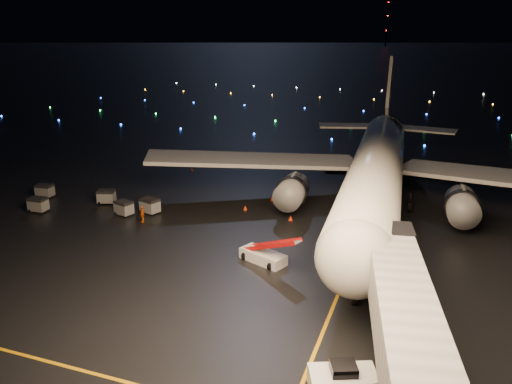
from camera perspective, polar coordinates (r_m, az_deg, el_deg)
ground at (r=331.26m, az=17.17°, el=13.66°), size 2000.00×2000.00×0.00m
lane_centre at (r=49.51m, az=11.71°, el=-5.65°), size 0.25×80.00×0.02m
lane_cross at (r=35.99m, az=-24.78°, el=-16.63°), size 60.00×0.25×0.02m
airliner at (r=59.23m, az=13.98°, el=6.13°), size 59.31×56.68×15.92m
pushback_tug at (r=30.25m, az=9.92°, el=-20.19°), size 4.25×3.27×1.80m
belt_loader at (r=44.01m, az=0.81°, el=-6.16°), size 6.47×3.97×3.05m
crew_c at (r=54.56m, az=-12.86°, el=-2.49°), size 0.79×1.15×1.81m
safety_cone_0 at (r=54.05m, az=3.98°, el=-2.98°), size 0.60×0.60×0.54m
safety_cone_1 at (r=60.31m, az=1.87°, el=-0.72°), size 0.58×0.58×0.53m
safety_cone_2 at (r=57.09m, az=-1.24°, el=-1.79°), size 0.60×0.60×0.55m
safety_cone_3 at (r=73.87m, az=-7.33°, el=2.63°), size 0.61×0.61×0.52m
radio_mast at (r=774.22m, az=14.75°, el=18.15°), size 1.80×1.80×64.00m
taxiway_lights at (r=138.69m, az=12.43°, el=9.40°), size 164.00×92.00×0.36m
baggage_cart_0 at (r=57.21m, az=-14.87°, el=-1.79°), size 2.19×1.80×1.61m
baggage_cart_1 at (r=57.10m, az=-12.03°, el=-1.56°), size 2.33×1.92×1.71m
baggage_cart_2 at (r=61.64m, az=-16.73°, el=-0.53°), size 2.23×1.85×1.64m
baggage_cart_3 at (r=61.48m, az=-23.64°, el=-1.34°), size 2.01×1.46×1.64m
baggage_cart_4 at (r=66.56m, az=-22.99°, el=0.13°), size 2.04×1.53×1.63m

